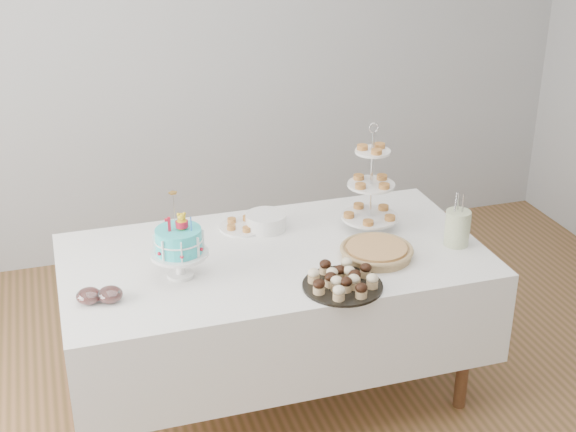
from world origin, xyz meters
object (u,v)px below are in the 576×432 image
object	(u,v)px
cupcake_tray	(343,279)
jam_bowl_b	(89,296)
birthday_cake	(180,255)
plate_stack	(266,221)
tiered_stand	(371,185)
utensil_pitcher	(457,227)
jam_bowl_a	(110,295)
pastry_plate	(243,225)
pie	(377,251)
table	(274,297)

from	to	relation	value
cupcake_tray	jam_bowl_b	size ratio (longest dim) A/B	3.29
birthday_cake	plate_stack	xyz separation A→B (m)	(0.48, 0.35, -0.07)
birthday_cake	tiered_stand	xyz separation A→B (m)	(0.97, 0.21, 0.12)
birthday_cake	utensil_pitcher	distance (m)	1.29
birthday_cake	plate_stack	distance (m)	0.60
utensil_pitcher	jam_bowl_b	bearing A→B (deg)	-173.60
jam_bowl_b	tiered_stand	bearing A→B (deg)	12.95
cupcake_tray	jam_bowl_a	world-z (taller)	cupcake_tray
tiered_stand	jam_bowl_a	distance (m)	1.33
cupcake_tray	utensil_pitcher	world-z (taller)	utensil_pitcher
plate_stack	pastry_plate	size ratio (longest dim) A/B	0.86
jam_bowl_a	cupcake_tray	bearing A→B (deg)	-10.43
plate_stack	pastry_plate	world-z (taller)	plate_stack
utensil_pitcher	tiered_stand	bearing A→B (deg)	143.49
plate_stack	jam_bowl_b	world-z (taller)	plate_stack
pie	tiered_stand	xyz separation A→B (m)	(0.09, 0.29, 0.19)
table	birthday_cake	size ratio (longest dim) A/B	4.99
pie	birthday_cake	bearing A→B (deg)	174.34
utensil_pitcher	birthday_cake	bearing A→B (deg)	-178.11
pastry_plate	tiered_stand	bearing A→B (deg)	-17.17
tiered_stand	jam_bowl_b	xyz separation A→B (m)	(-1.36, -0.31, -0.20)
plate_stack	jam_bowl_a	distance (m)	0.92
tiered_stand	utensil_pitcher	world-z (taller)	tiered_stand
pie	jam_bowl_b	world-z (taller)	jam_bowl_b
table	tiered_stand	distance (m)	0.70
tiered_stand	jam_bowl_b	distance (m)	1.41
utensil_pitcher	plate_stack	bearing A→B (deg)	157.36
cupcake_tray	plate_stack	distance (m)	0.66
plate_stack	jam_bowl_b	distance (m)	0.99
cupcake_tray	jam_bowl_b	distance (m)	1.05
birthday_cake	table	bearing A→B (deg)	13.95
jam_bowl_a	table	bearing A→B (deg)	15.02
table	utensil_pitcher	size ratio (longest dim) A/B	7.42
birthday_cake	jam_bowl_a	bearing A→B (deg)	-154.76
birthday_cake	utensil_pitcher	xyz separation A→B (m)	(1.28, -0.08, -0.01)
cupcake_tray	jam_bowl_a	xyz separation A→B (m)	(-0.95, 0.17, -0.01)
plate_stack	birthday_cake	bearing A→B (deg)	-144.22
birthday_cake	pie	distance (m)	0.89
table	pie	xyz separation A→B (m)	(0.44, -0.17, 0.26)
jam_bowl_b	utensil_pitcher	world-z (taller)	utensil_pitcher
cupcake_tray	pastry_plate	distance (m)	0.73
table	plate_stack	distance (m)	0.38
pastry_plate	utensil_pitcher	distance (m)	1.02
plate_stack	jam_bowl_a	xyz separation A→B (m)	(-0.80, -0.47, -0.01)
plate_stack	utensil_pitcher	distance (m)	0.91
pie	jam_bowl_b	distance (m)	1.28
cupcake_tray	tiered_stand	bearing A→B (deg)	56.72
utensil_pitcher	pastry_plate	bearing A→B (deg)	158.19
birthday_cake	tiered_stand	bearing A→B (deg)	15.79
pastry_plate	pie	bearing A→B (deg)	-43.37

